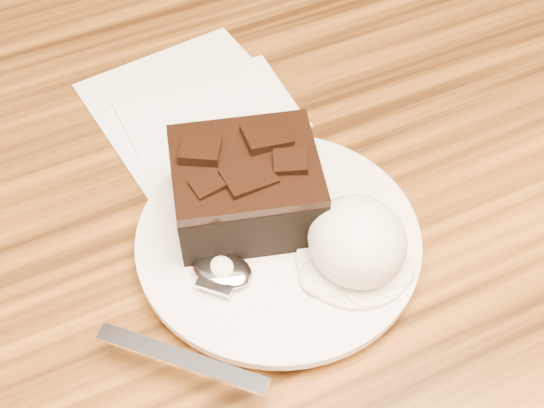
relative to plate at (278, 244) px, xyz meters
name	(u,v)px	position (x,y,z in m)	size (l,w,h in m)	color
plate	(278,244)	(0.00, 0.00, 0.00)	(0.19, 0.19, 0.02)	silver
brownie	(246,190)	(-0.01, 0.03, 0.03)	(0.10, 0.08, 0.04)	black
ice_cream_scoop	(357,241)	(0.04, -0.04, 0.03)	(0.06, 0.07, 0.05)	white
melt_puddle	(355,260)	(0.04, -0.04, 0.01)	(0.08, 0.08, 0.00)	white
spoon	(222,272)	(-0.05, -0.01, 0.01)	(0.03, 0.16, 0.01)	silver
napkin	(190,104)	(0.00, 0.16, -0.01)	(0.14, 0.14, 0.01)	white
crumb_a	(351,236)	(0.04, -0.02, 0.01)	(0.01, 0.01, 0.00)	black
crumb_b	(346,267)	(0.03, -0.04, 0.01)	(0.01, 0.01, 0.00)	black
crumb_c	(333,261)	(0.02, -0.04, 0.01)	(0.01, 0.00, 0.00)	black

